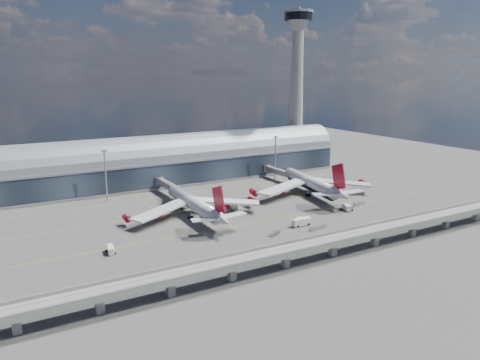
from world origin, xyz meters
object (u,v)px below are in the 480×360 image
floodlight_mast_left (106,174)px  service_truck_3 (347,207)px  service_truck_5 (184,205)px  cargo_train_2 (359,203)px  airliner_left (195,204)px  cargo_train_0 (275,233)px  control_tower (297,89)px  cargo_train_1 (318,227)px  service_truck_0 (111,250)px  service_truck_2 (302,222)px  airliner_right (312,184)px  service_truck_1 (303,221)px  floodlight_mast_right (275,156)px  service_truck_4 (233,205)px

floodlight_mast_left → service_truck_3: 116.75m
service_truck_5 → cargo_train_2: (75.02, -36.97, -0.55)m
airliner_left → cargo_train_0: 41.30m
control_tower → cargo_train_1: control_tower is taller
service_truck_0 → service_truck_2: bearing=1.4°
cargo_train_1 → cargo_train_2: (39.57, 17.96, 0.02)m
airliner_right → service_truck_1: airliner_right is taller
airliner_right → service_truck_3: (-4.10, -30.79, -4.27)m
control_tower → floodlight_mast_left: control_tower is taller
service_truck_1 → cargo_train_2: bearing=-55.5°
airliner_right → cargo_train_2: size_ratio=10.06×
service_truck_3 → cargo_train_2: 12.22m
control_tower → service_truck_0: control_tower is taller
control_tower → service_truck_0: 186.94m
airliner_left → service_truck_0: (-43.60, -23.99, -4.43)m
floodlight_mast_left → service_truck_3: (91.70, -71.23, -12.16)m
service_truck_0 → cargo_train_1: (80.17, -15.96, -0.52)m
floodlight_mast_right → service_truck_1: size_ratio=4.66×
airliner_left → service_truck_3: airliner_left is taller
floodlight_mast_left → airliner_left: floodlight_mast_left is taller
service_truck_0 → service_truck_2: 77.43m
airliner_left → service_truck_0: 49.96m
service_truck_3 → cargo_train_2: service_truck_3 is taller
service_truck_1 → cargo_train_1: service_truck_1 is taller
floodlight_mast_left → cargo_train_1: 107.16m
cargo_train_0 → cargo_train_1: size_ratio=0.72×
floodlight_mast_right → service_truck_3: (-8.30, -71.23, -12.16)m
service_truck_4 → cargo_train_1: 45.84m
service_truck_1 → service_truck_4: service_truck_4 is taller
airliner_right → service_truck_0: (-112.29, -28.83, -4.44)m
floodlight_mast_right → service_truck_3: floodlight_mast_right is taller
floodlight_mast_left → cargo_train_0: 94.54m
service_truck_0 → cargo_train_2: size_ratio=0.92×
floodlight_mast_left → cargo_train_0: size_ratio=3.93×
floodlight_mast_left → airliner_right: 104.28m
airliner_left → service_truck_5: bearing=87.6°
airliner_left → service_truck_0: airliner_left is taller
airliner_right → service_truck_4: airliner_right is taller
floodlight_mast_right → service_truck_0: (-116.49, -69.27, -12.33)m
service_truck_3 → service_truck_4: size_ratio=1.07×
airliner_left → cargo_train_2: airliner_left is taller
service_truck_5 → service_truck_1: bearing=-121.5°
cargo_train_1 → cargo_train_2: size_ratio=1.32×
service_truck_1 → service_truck_2: bearing=155.1°
control_tower → service_truck_2: size_ratio=11.80×
airliner_right → service_truck_5: bearing=-177.7°
cargo_train_2 → cargo_train_1: bearing=117.0°
floodlight_mast_right → cargo_train_2: (3.24, -67.27, -12.83)m
airliner_left → airliner_right: size_ratio=0.95×
control_tower → service_truck_1: (-72.93, -104.89, -50.17)m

